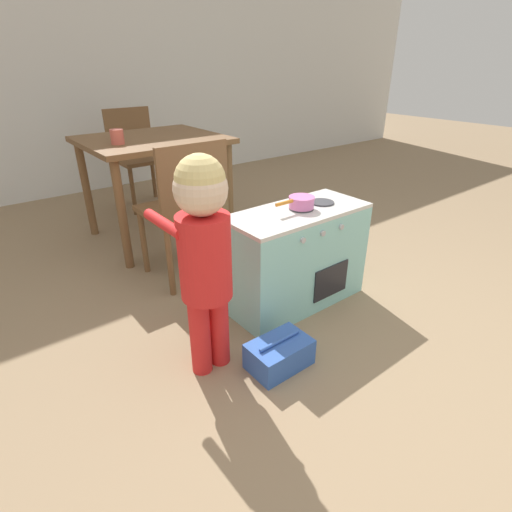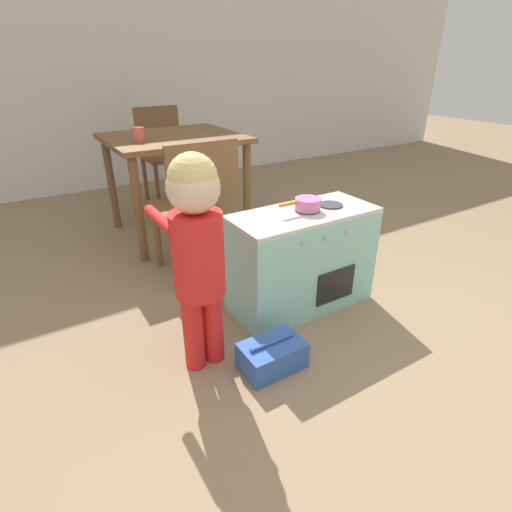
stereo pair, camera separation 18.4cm
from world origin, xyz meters
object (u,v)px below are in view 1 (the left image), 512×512
Objects in this scene: dining_table at (153,153)px; dining_chair_near at (185,208)px; play_kitchen at (296,257)px; toy_pot at (301,201)px; toy_basket at (279,354)px; child_figure at (203,242)px; cup_on_table at (117,137)px; dining_chair_far at (137,154)px.

dining_table is 0.76m from dining_chair_near.
dining_table reaches higher than play_kitchen.
toy_basket is (-0.43, -0.35, -0.52)m from toy_pot.
dining_table reaches higher than toy_pot.
dining_table is (-0.17, 1.31, 0.36)m from play_kitchen.
child_figure is at bearing -108.19° from dining_table.
toy_pot is (0.02, 0.00, 0.31)m from play_kitchen.
toy_pot is 0.76m from toy_basket.
cup_on_table is at bearing 110.75° from toy_pot.
dining_table is (0.48, 1.47, 0.03)m from child_figure.
play_kitchen reaches higher than toy_basket.
cup_on_table is (-0.44, 1.21, 0.51)m from play_kitchen.
dining_chair_far is 1.07m from cup_on_table.
child_figure is 0.61m from toy_basket.
cup_on_table is (-0.02, 1.56, 0.72)m from toy_basket.
toy_pot is 2.11m from dining_chair_far.
play_kitchen is 0.91× the size of dining_chair_far.
child_figure is at bearing 73.27° from dining_chair_far.
child_figure is 1.54m from dining_table.
cup_on_table is at bearing 62.44° from dining_chair_far.
dining_chair_far is (0.03, 2.11, 0.19)m from play_kitchen.
toy_pot is at bearing -81.91° from dining_table.
toy_pot is 0.69m from child_figure.
toy_pot is 1.32m from dining_table.
cup_on_table is at bearing 90.84° from toy_basket.
play_kitchen is 0.91× the size of dining_chair_near.
dining_chair_near is at bearing 66.65° from child_figure.
child_figure is at bearing -166.28° from play_kitchen.
cup_on_table is at bearing 100.09° from dining_chair_near.
dining_chair_far reaches higher than toy_basket.
dining_chair_near is at bearing 119.52° from play_kitchen.
child_figure reaches higher than toy_pot.
toy_pot is 2.58× the size of cup_on_table.
dining_chair_near is 1.00× the size of dining_chair_far.
cup_on_table reaches higher than dining_table.
play_kitchen is 0.83× the size of dining_table.
child_figure reaches higher than dining_chair_far.
play_kitchen is at bearing -178.21° from toy_pot.
child_figure is (-0.67, -0.16, 0.02)m from toy_pot.
child_figure reaches higher than cup_on_table.
dining_chair_far is at bearing 89.60° from toy_pot.
dining_chair_near reaches higher than play_kitchen.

